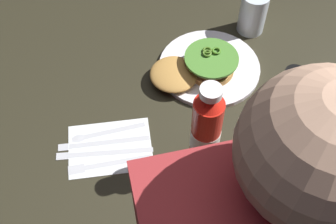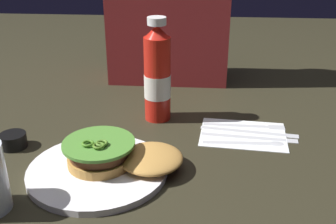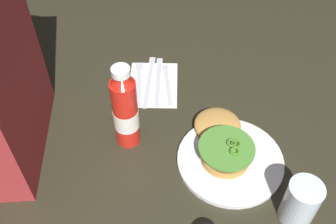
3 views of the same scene
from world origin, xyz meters
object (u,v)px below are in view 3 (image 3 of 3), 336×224
Objects in this scene: dinner_plate at (230,160)px; spoon_utensil at (167,77)px; ketchup_bottle at (125,111)px; napkin at (153,84)px; fork_utensil at (139,79)px; burger_sandwich at (223,142)px; water_glass at (301,203)px; steak_knife at (149,77)px; butter_knife at (158,77)px.

spoon_utensil is at bearing 23.94° from dinner_plate.
napkin is at bearing -19.83° from ketchup_bottle.
dinner_plate is 1.40× the size of fork_utensil.
ketchup_bottle is at bearing 153.19° from spoon_utensil.
spoon_utensil is (0.27, 0.12, -0.03)m from burger_sandwich.
ketchup_bottle is 0.44m from water_glass.
ketchup_bottle is 1.30× the size of fork_utensil.
fork_utensil is (0.46, 0.34, -0.05)m from water_glass.
dinner_plate is at bearing -109.36° from ketchup_bottle.
spoon_utensil is at bearing -94.07° from steak_knife.
ketchup_bottle is 1.16× the size of butter_knife.
ketchup_bottle is at bearing 77.99° from burger_sandwich.
napkin is at bearing 34.14° from water_glass.
dinner_plate is 0.35m from butter_knife.
water_glass reaches higher than spoon_utensil.
spoon_utensil is 0.02m from butter_knife.
water_glass is 0.53× the size of steak_knife.
butter_knife reaches higher than napkin.
napkin is 0.05m from spoon_utensil.
napkin is at bearing -118.60° from fork_utensil.
water_glass is at bearing -151.03° from spoon_utensil.
fork_utensil is at bearing 36.30° from water_glass.
napkin is 0.05m from fork_utensil.
steak_knife is (0.27, 0.17, -0.03)m from burger_sandwich.
fork_utensil reaches higher than napkin.
fork_utensil is at bearing 100.16° from steak_knife.
dinner_plate is 0.20m from water_glass.
spoon_utensil is 0.08m from fork_utensil.
butter_knife is 1.12× the size of fork_utensil.
fork_utensil is at bearing 92.61° from butter_knife.
fork_utensil is (-0.00, 0.08, 0.00)m from spoon_utensil.
fork_utensil is at bearing 61.40° from napkin.
water_glass is at bearing -145.86° from napkin.
burger_sandwich is 0.30m from spoon_utensil.
burger_sandwich is at bearing -142.88° from fork_utensil.
water_glass is at bearing -144.89° from burger_sandwich.
butter_knife is at bearing -87.39° from fork_utensil.
fork_utensil is at bearing 37.12° from burger_sandwich.
spoon_utensil is at bearing -88.65° from fork_utensil.
ketchup_bottle is at bearing 70.64° from dinner_plate.
dinner_plate is 0.36m from steak_knife.
ketchup_bottle is at bearing 172.24° from fork_utensil.
burger_sandwich reaches higher than butter_knife.
napkin is 0.03m from steak_knife.
burger_sandwich is 1.03× the size of steak_knife.
spoon_utensil is (0.02, -0.04, 0.00)m from napkin.
steak_knife is (0.00, 0.03, 0.00)m from butter_knife.
water_glass reaches higher than dinner_plate.
ketchup_bottle reaches higher than steak_knife.
water_glass is at bearing -142.15° from dinner_plate.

